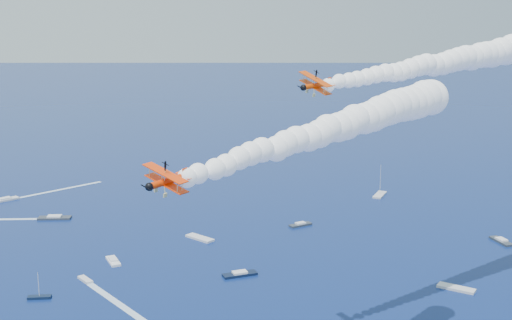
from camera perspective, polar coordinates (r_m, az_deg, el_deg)
name	(u,v)px	position (r m, az deg, el deg)	size (l,w,h in m)	color
biplane_lead	(317,85)	(132.06, 5.15, 6.32)	(7.55, 8.46, 5.10)	#DA3E04
biplane_trail	(168,181)	(90.58, -7.48, -1.78)	(7.02, 7.87, 4.74)	#FF3705
smoke_trail_lead	(438,63)	(157.07, 15.20, 7.91)	(70.28, 23.40, 12.80)	white
smoke_trail_trail	(332,129)	(114.93, 6.46, 2.66)	(66.20, 34.79, 12.80)	white
spectator_boats	(138,259)	(207.63, -9.93, -8.23)	(207.54, 179.93, 0.70)	#303641
boat_wakes	(50,229)	(243.31, -17.07, -5.59)	(65.61, 152.36, 0.04)	white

